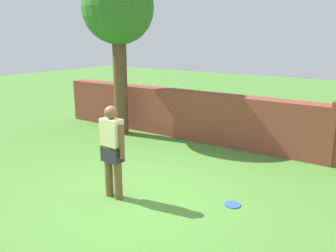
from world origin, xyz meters
name	(u,v)px	position (x,y,z in m)	size (l,w,h in m)	color
ground_plane	(134,197)	(0.00, 0.00, 0.00)	(40.00, 40.00, 0.00)	#4C8433
brick_wall	(180,113)	(-1.50, 3.75, 0.65)	(8.04, 0.50, 1.29)	brown
tree	(118,12)	(-3.03, 3.06, 3.35)	(1.94, 1.94, 4.43)	brown
person	(112,148)	(-0.30, -0.19, 0.90)	(0.54, 0.23, 1.62)	brown
frisbee_blue	(232,205)	(1.53, 0.70, 0.01)	(0.27, 0.27, 0.02)	blue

